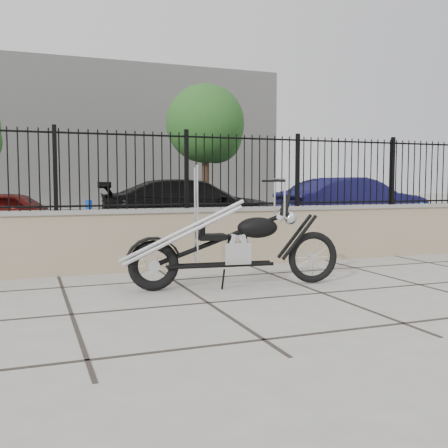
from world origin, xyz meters
name	(u,v)px	position (x,y,z in m)	size (l,w,h in m)	color
ground_plane	(322,293)	(0.00, 0.00, 0.00)	(90.00, 90.00, 0.00)	#99968E
parking_lot	(132,222)	(0.00, 12.50, 0.00)	(30.00, 30.00, 0.00)	black
retaining_wall	(244,236)	(0.00, 2.50, 0.48)	(14.00, 0.36, 0.96)	gray
iron_fence	(244,171)	(0.00, 2.50, 1.56)	(14.00, 0.08, 1.20)	black
background_building	(86,138)	(0.00, 26.50, 4.00)	(22.00, 6.00, 8.00)	beige
chopper_motorcycle	(232,226)	(-0.91, 0.75, 0.81)	(2.70, 0.47, 1.62)	black
car_red	(12,216)	(-3.73, 7.32, 0.60)	(1.43, 3.55, 1.21)	#500D0B
car_black	(194,207)	(0.76, 7.68, 0.73)	(2.04, 5.01, 1.45)	black
car_blue	(353,203)	(5.67, 7.62, 0.76)	(1.60, 4.60, 1.51)	#12113F
bollard_a	(89,228)	(-2.31, 4.52, 0.52)	(0.13, 0.13, 1.05)	blue
bollard_b	(288,223)	(2.26, 5.21, 0.44)	(0.11, 0.11, 0.89)	blue
bollard_c	(421,219)	(6.12, 5.24, 0.43)	(0.10, 0.10, 0.86)	#0B49A9
tree_right	(205,120)	(4.19, 16.91, 4.16)	(3.52, 3.52, 5.94)	#382619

